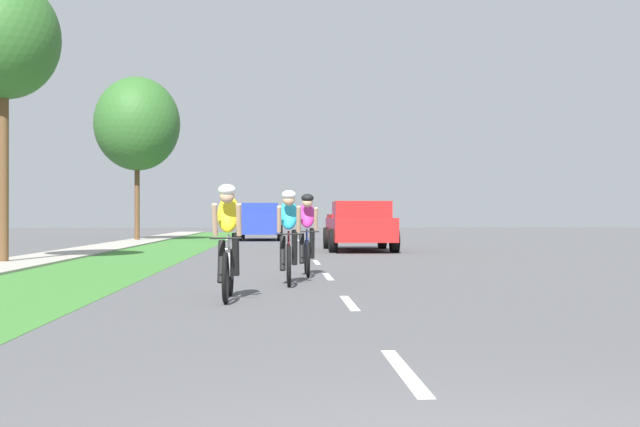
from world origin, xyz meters
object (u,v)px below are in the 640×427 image
(street_tree_near, at_px, (4,40))
(pickup_red, at_px, (359,226))
(cyclist_lead, at_px, (228,241))
(cyclist_distant, at_px, (307,234))
(street_tree_far, at_px, (137,124))
(suv_blue, at_px, (260,221))
(cyclist_trailing, at_px, (289,236))

(street_tree_near, bearing_deg, pickup_red, 35.93)
(cyclist_lead, xyz_separation_m, pickup_red, (3.38, 15.63, 0.02))
(cyclist_distant, bearing_deg, street_tree_near, 149.19)
(pickup_red, relative_size, street_tree_far, 0.66)
(pickup_red, bearing_deg, suv_blue, 106.34)
(cyclist_trailing, height_order, street_tree_far, street_tree_far)
(cyclist_trailing, distance_m, cyclist_distant, 2.09)
(cyclist_trailing, relative_size, pickup_red, 0.34)
(street_tree_near, bearing_deg, cyclist_distant, -30.81)
(suv_blue, height_order, street_tree_near, street_tree_near)
(pickup_red, bearing_deg, street_tree_near, -144.07)
(street_tree_near, xyz_separation_m, street_tree_far, (0.00, 18.22, 0.05))
(cyclist_lead, bearing_deg, street_tree_far, 102.55)
(cyclist_distant, bearing_deg, suv_blue, 93.58)
(pickup_red, height_order, street_tree_near, street_tree_near)
(suv_blue, distance_m, street_tree_near, 20.48)
(cyclist_distant, xyz_separation_m, suv_blue, (-1.47, 23.44, 0.14))
(pickup_red, height_order, suv_blue, suv_blue)
(cyclist_trailing, height_order, street_tree_near, street_tree_near)
(street_tree_far, bearing_deg, suv_blue, 8.75)
(street_tree_near, height_order, street_tree_far, street_tree_far)
(cyclist_distant, relative_size, street_tree_far, 0.22)
(pickup_red, bearing_deg, cyclist_lead, -102.20)
(cyclist_trailing, xyz_separation_m, street_tree_near, (-6.88, 6.39, 4.65))
(street_tree_near, bearing_deg, street_tree_far, 89.99)
(cyclist_distant, height_order, suv_blue, suv_blue)
(suv_blue, height_order, street_tree_far, street_tree_far)
(pickup_red, xyz_separation_m, street_tree_far, (-9.40, 11.41, 4.69))
(cyclist_lead, bearing_deg, pickup_red, 77.80)
(pickup_red, distance_m, suv_blue, 12.82)
(cyclist_distant, bearing_deg, street_tree_far, 107.84)
(street_tree_far, bearing_deg, cyclist_trailing, -74.39)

